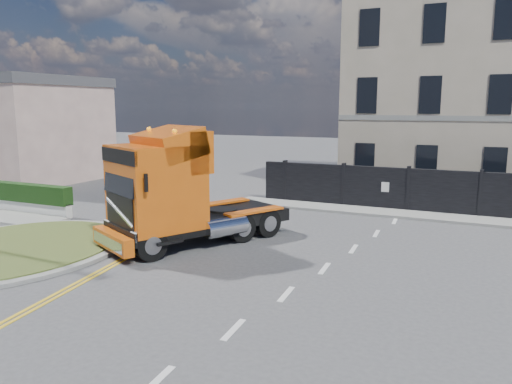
% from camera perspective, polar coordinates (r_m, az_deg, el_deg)
% --- Properties ---
extents(ground, '(120.00, 120.00, 0.00)m').
position_cam_1_polar(ground, '(16.54, -1.66, -6.98)').
color(ground, '#424244').
rests_on(ground, ground).
extents(traffic_island, '(6.80, 6.80, 0.17)m').
position_cam_1_polar(traffic_island, '(18.55, -26.00, -5.87)').
color(traffic_island, gray).
rests_on(traffic_island, ground).
extents(hedge_wall, '(8.00, 0.55, 1.35)m').
position_cam_1_polar(hedge_wall, '(25.76, -26.92, -0.28)').
color(hedge_wall, silver).
rests_on(hedge_wall, ground).
extents(seaside_bldg_pink, '(8.00, 8.00, 6.00)m').
position_cam_1_polar(seaside_bldg_pink, '(35.66, -24.84, 6.04)').
color(seaside_bldg_pink, beige).
rests_on(seaside_bldg_pink, ground).
extents(hoarding_fence, '(18.80, 0.25, 2.00)m').
position_cam_1_polar(hoarding_fence, '(23.49, 23.14, -0.24)').
color(hoarding_fence, black).
rests_on(hoarding_fence, ground).
extents(georgian_building, '(12.30, 10.30, 12.80)m').
position_cam_1_polar(georgian_building, '(30.72, 23.16, 10.89)').
color(georgian_building, '#BBA994').
rests_on(georgian_building, ground).
extents(pavement_far, '(20.00, 1.60, 0.12)m').
position_cam_1_polar(pavement_far, '(22.80, 21.53, -2.83)').
color(pavement_far, gray).
rests_on(pavement_far, ground).
extents(truck, '(5.20, 7.02, 3.97)m').
position_cam_1_polar(truck, '(17.21, -9.43, -0.35)').
color(truck, black).
rests_on(truck, ground).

